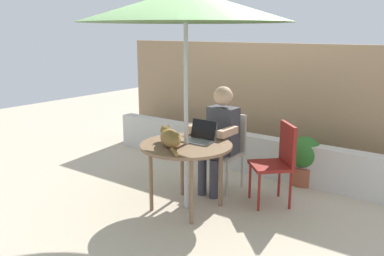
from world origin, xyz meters
name	(u,v)px	position (x,y,z in m)	size (l,w,h in m)	color
ground_plane	(186,208)	(0.00, 0.00, 0.00)	(14.00, 14.00, 0.00)	#BCAD93
fence_back	(273,104)	(0.00, 2.00, 0.84)	(5.12, 0.08, 1.68)	#937756
planter_wall_low	(251,154)	(0.00, 1.42, 0.26)	(4.61, 0.20, 0.51)	beige
patio_table	(186,150)	(0.00, 0.00, 0.64)	(0.95, 0.95, 0.71)	brown
patio_umbrella	(186,6)	(0.00, 0.00, 2.07)	(2.08, 2.08, 2.23)	#B7B7BC
chair_occupied	(227,145)	(0.00, 0.79, 0.52)	(0.40, 0.40, 0.89)	#B2A899
chair_empty	(278,157)	(0.71, 0.70, 0.52)	(0.57, 0.57, 0.89)	maroon
person_seated	(220,133)	(0.00, 0.63, 0.69)	(0.48, 0.48, 1.23)	#3F3F47
laptop	(201,135)	(0.05, 0.19, 0.77)	(0.30, 0.25, 0.21)	gray
cat	(170,138)	(-0.09, -0.15, 0.79)	(0.53, 0.46, 0.17)	olive
potted_plant_near_fence	(304,159)	(0.72, 1.43, 0.31)	(0.41, 0.41, 0.59)	#9E5138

